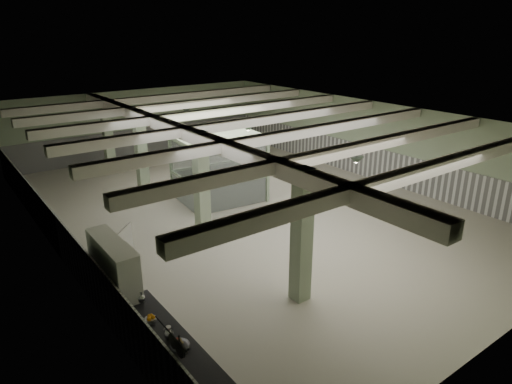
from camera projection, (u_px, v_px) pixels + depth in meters
floor at (246, 208)px, 18.02m from camera, size 20.00×20.00×0.00m
ceiling at (245, 118)px, 16.79m from camera, size 14.00×20.00×0.02m
wall_back at (140, 123)px, 24.95m from camera, size 14.00×0.02×3.60m
wall_front at (512, 271)px, 9.85m from camera, size 14.00×0.02×3.60m
wall_left at (52, 205)px, 13.49m from camera, size 0.02×20.00×3.60m
wall_right at (367, 139)px, 21.32m from camera, size 0.02×20.00×3.60m
wainscot_left at (58, 237)px, 13.86m from camera, size 0.05×19.90×1.50m
wainscot_right at (365, 161)px, 21.66m from camera, size 0.05×19.90×1.50m
wainscot_back at (142, 142)px, 25.29m from camera, size 13.90×0.05×1.50m
girder at (185, 133)px, 15.46m from camera, size 0.45×19.90×0.40m
beam_a at (421, 172)px, 11.18m from camera, size 13.90×0.35×0.32m
beam_b at (345, 151)px, 13.07m from camera, size 13.90×0.35×0.32m
beam_c at (289, 135)px, 14.96m from camera, size 13.90×0.35×0.32m
beam_d at (245, 123)px, 16.85m from camera, size 13.90×0.35×0.32m
beam_e at (210, 113)px, 18.73m from camera, size 13.90×0.35×0.32m
beam_f at (181, 105)px, 20.62m from camera, size 13.90×0.35×0.32m
beam_g at (157, 98)px, 22.51m from camera, size 13.90×0.35×0.32m
column_a at (302, 236)px, 11.47m from camera, size 0.42×0.42×3.60m
column_b at (202, 184)px, 15.25m from camera, size 0.42×0.42×3.60m
column_c at (141, 153)px, 19.02m from camera, size 0.42×0.42×3.60m
column_d at (108, 136)px, 22.04m from camera, size 0.42×0.42×3.60m
hook_rail at (171, 333)px, 7.77m from camera, size 0.02×1.20×0.02m
pendant_front at (356, 160)px, 13.48m from camera, size 0.44×0.44×0.22m
pendant_mid at (248, 129)px, 17.63m from camera, size 0.44×0.44×0.22m
pendant_back at (186, 111)px, 21.41m from camera, size 0.44×0.44×0.22m
prep_counter at (179, 369)px, 8.92m from camera, size 0.83×4.76×0.91m
pitcher_near at (169, 333)px, 9.06m from camera, size 0.24×0.26×0.28m
pitcher_far at (141, 297)px, 10.26m from camera, size 0.25×0.27×0.29m
veg_colander at (180, 343)px, 8.84m from camera, size 0.49×0.49×0.19m
orange_bowl at (151, 320)px, 9.61m from camera, size 0.33×0.33×0.09m
skillet_near at (180, 349)px, 7.71m from camera, size 0.04×0.31×0.31m
skillet_far at (173, 341)px, 7.91m from camera, size 0.04×0.27×0.27m
walkin_cooler at (117, 282)px, 10.96m from camera, size 0.99×2.14×1.96m
guard_booth at (218, 157)px, 18.44m from camera, size 3.62×3.15×2.70m
filing_cabinet at (259, 179)px, 19.47m from camera, size 0.50×0.63×1.23m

